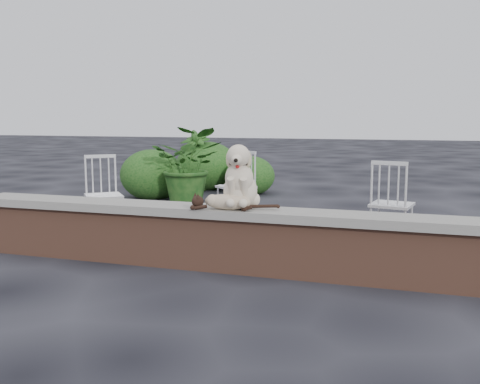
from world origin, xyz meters
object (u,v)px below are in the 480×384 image
(chair_b, at_px, (236,185))
(potted_plant_a, at_px, (189,165))
(cat, at_px, (227,201))
(chair_a, at_px, (104,194))
(dog, at_px, (240,175))
(chair_c, at_px, (392,203))
(potted_plant_b, at_px, (196,160))

(chair_b, bearing_deg, potted_plant_a, 174.05)
(cat, xyz_separation_m, potted_plant_a, (-1.85, 3.54, -0.03))
(cat, height_order, chair_a, chair_a)
(dog, distance_m, chair_c, 1.94)
(chair_b, relative_size, chair_a, 1.00)
(chair_b, bearing_deg, chair_a, -97.42)
(chair_a, height_order, potted_plant_a, potted_plant_a)
(dog, relative_size, chair_a, 0.63)
(cat, distance_m, potted_plant_b, 5.57)
(chair_a, bearing_deg, cat, -70.09)
(chair_b, distance_m, chair_a, 1.81)
(chair_c, relative_size, potted_plant_a, 0.75)
(chair_c, xyz_separation_m, potted_plant_b, (-3.73, 3.53, 0.12))
(chair_a, relative_size, chair_c, 1.00)
(cat, height_order, potted_plant_b, potted_plant_b)
(potted_plant_b, bearing_deg, chair_c, -43.41)
(cat, relative_size, chair_a, 0.99)
(dog, xyz_separation_m, potted_plant_a, (-1.93, 3.39, -0.25))
(dog, bearing_deg, potted_plant_b, 106.87)
(potted_plant_a, bearing_deg, dog, -60.35)
(cat, bearing_deg, chair_c, 38.34)
(chair_a, xyz_separation_m, potted_plant_b, (-0.36, 3.89, 0.12))
(chair_b, xyz_separation_m, chair_a, (-1.28, -1.28, 0.00))
(chair_b, relative_size, chair_c, 1.00)
(chair_c, bearing_deg, chair_b, -12.21)
(chair_a, distance_m, chair_c, 3.38)
(cat, xyz_separation_m, chair_a, (-1.98, 1.16, -0.19))
(dog, xyz_separation_m, chair_b, (-0.77, 2.29, -0.41))
(cat, bearing_deg, chair_a, 140.16)
(cat, xyz_separation_m, chair_b, (-0.69, 2.44, -0.19))
(potted_plant_a, xyz_separation_m, potted_plant_b, (-0.49, 1.51, -0.04))
(chair_b, distance_m, potted_plant_a, 1.60)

